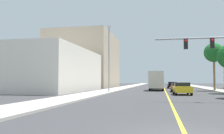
{
  "coord_description": "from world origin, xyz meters",
  "views": [
    {
      "loc": [
        -0.75,
        -7.84,
        1.71
      ],
      "look_at": [
        -5.88,
        18.16,
        3.16
      ],
      "focal_mm": 39.38,
      "sensor_mm": 36.0,
      "label": 1
    }
  ],
  "objects_px": {
    "car_red": "(177,87)",
    "delivery_truck": "(157,80)",
    "car_yellow": "(182,88)",
    "car_silver": "(157,85)",
    "car_black": "(172,85)",
    "palm_far": "(214,53)",
    "street_lamp": "(109,55)"
  },
  "relations": [
    {
      "from": "car_black",
      "to": "delivery_truck",
      "type": "height_order",
      "value": "delivery_truck"
    },
    {
      "from": "car_yellow",
      "to": "delivery_truck",
      "type": "xyz_separation_m",
      "value": [
        -3.11,
        12.6,
        0.93
      ]
    },
    {
      "from": "car_silver",
      "to": "car_yellow",
      "type": "bearing_deg",
      "value": -79.43
    },
    {
      "from": "car_silver",
      "to": "car_black",
      "type": "bearing_deg",
      "value": 43.1
    },
    {
      "from": "palm_far",
      "to": "car_silver",
      "type": "distance_m",
      "value": 13.88
    },
    {
      "from": "car_yellow",
      "to": "car_black",
      "type": "distance_m",
      "value": 23.53
    },
    {
      "from": "palm_far",
      "to": "delivery_truck",
      "type": "bearing_deg",
      "value": 176.53
    },
    {
      "from": "car_red",
      "to": "car_silver",
      "type": "bearing_deg",
      "value": 102.56
    },
    {
      "from": "car_black",
      "to": "car_red",
      "type": "height_order",
      "value": "car_black"
    },
    {
      "from": "street_lamp",
      "to": "delivery_truck",
      "type": "xyz_separation_m",
      "value": [
        6.35,
        9.73,
        -3.47
      ]
    },
    {
      "from": "car_yellow",
      "to": "car_black",
      "type": "height_order",
      "value": "car_yellow"
    },
    {
      "from": "car_red",
      "to": "delivery_truck",
      "type": "bearing_deg",
      "value": 120.94
    },
    {
      "from": "car_silver",
      "to": "delivery_truck",
      "type": "distance_m",
      "value": 8.36
    },
    {
      "from": "street_lamp",
      "to": "car_yellow",
      "type": "bearing_deg",
      "value": -16.89
    },
    {
      "from": "street_lamp",
      "to": "palm_far",
      "type": "xyz_separation_m",
      "value": [
        15.55,
        9.18,
        1.02
      ]
    },
    {
      "from": "street_lamp",
      "to": "palm_far",
      "type": "bearing_deg",
      "value": 30.55
    },
    {
      "from": "car_black",
      "to": "car_red",
      "type": "distance_m",
      "value": 15.99
    },
    {
      "from": "street_lamp",
      "to": "car_silver",
      "type": "bearing_deg",
      "value": 70.6
    },
    {
      "from": "car_yellow",
      "to": "car_red",
      "type": "xyz_separation_m",
      "value": [
        -0.02,
        7.54,
        -0.06
      ]
    },
    {
      "from": "car_yellow",
      "to": "car_red",
      "type": "distance_m",
      "value": 7.54
    },
    {
      "from": "palm_far",
      "to": "car_yellow",
      "type": "relative_size",
      "value": 1.89
    },
    {
      "from": "car_red",
      "to": "delivery_truck",
      "type": "xyz_separation_m",
      "value": [
        -3.09,
        5.06,
        0.99
      ]
    },
    {
      "from": "palm_far",
      "to": "car_yellow",
      "type": "height_order",
      "value": "palm_far"
    },
    {
      "from": "car_yellow",
      "to": "car_black",
      "type": "relative_size",
      "value": 1.03
    },
    {
      "from": "car_yellow",
      "to": "car_black",
      "type": "xyz_separation_m",
      "value": [
        -0.09,
        23.53,
        -0.03
      ]
    },
    {
      "from": "car_black",
      "to": "delivery_truck",
      "type": "relative_size",
      "value": 0.44
    },
    {
      "from": "palm_far",
      "to": "car_silver",
      "type": "height_order",
      "value": "palm_far"
    },
    {
      "from": "car_silver",
      "to": "delivery_truck",
      "type": "relative_size",
      "value": 0.45
    },
    {
      "from": "car_silver",
      "to": "car_yellow",
      "type": "height_order",
      "value": "same"
    },
    {
      "from": "delivery_truck",
      "to": "palm_far",
      "type": "bearing_deg",
      "value": -2.56
    },
    {
      "from": "delivery_truck",
      "to": "car_yellow",
      "type": "bearing_deg",
      "value": -75.24
    },
    {
      "from": "car_black",
      "to": "palm_far",
      "type": "bearing_deg",
      "value": -63.19
    }
  ]
}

